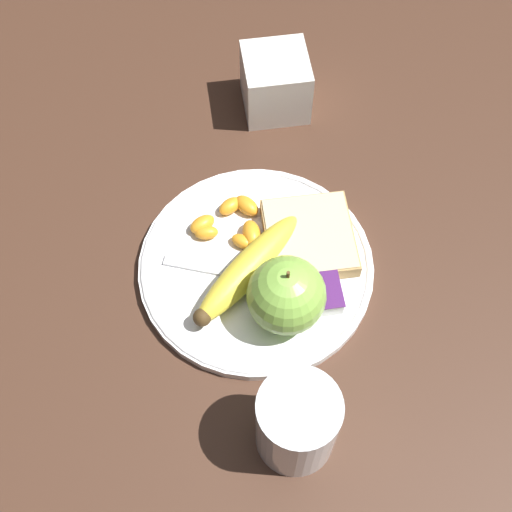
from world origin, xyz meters
TOP-DOWN VIEW (x-y plane):
  - ground_plane at (0.00, 0.00)m, footprint 3.00×3.00m
  - plate at (0.00, 0.00)m, footprint 0.27×0.27m
  - juice_glass at (-0.20, -0.01)m, footprint 0.08×0.08m
  - apple at (-0.06, -0.02)m, footprint 0.08×0.08m
  - banana at (-0.01, 0.01)m, footprint 0.14×0.15m
  - bread_slice at (0.02, -0.06)m, footprint 0.11×0.10m
  - fork at (-0.01, 0.01)m, footprint 0.08×0.16m
  - jam_packet at (-0.05, -0.07)m, footprint 0.05×0.04m
  - orange_segment_0 at (0.04, -0.00)m, footprint 0.03×0.02m
  - orange_segment_1 at (0.07, -0.00)m, footprint 0.04×0.04m
  - orange_segment_2 at (0.03, 0.01)m, footprint 0.03×0.03m
  - orange_segment_3 at (0.02, -0.00)m, footprint 0.03×0.03m
  - orange_segment_4 at (0.06, 0.05)m, footprint 0.03×0.04m
  - orange_segment_5 at (0.08, 0.02)m, footprint 0.03×0.03m
  - orange_segment_6 at (0.05, 0.05)m, footprint 0.02×0.03m
  - condiment_caddy at (0.24, -0.06)m, footprint 0.08×0.08m

SIDE VIEW (x-z plane):
  - ground_plane at x=0.00m, z-range 0.00..0.00m
  - plate at x=0.00m, z-range 0.00..0.02m
  - fork at x=-0.01m, z-range 0.01..0.02m
  - orange_segment_2 at x=0.03m, z-range 0.01..0.03m
  - orange_segment_3 at x=0.02m, z-range 0.01..0.03m
  - orange_segment_6 at x=0.05m, z-range 0.01..0.03m
  - orange_segment_5 at x=0.08m, z-range 0.01..0.03m
  - orange_segment_4 at x=0.06m, z-range 0.01..0.03m
  - orange_segment_1 at x=0.07m, z-range 0.01..0.03m
  - orange_segment_0 at x=0.04m, z-range 0.01..0.03m
  - jam_packet at x=-0.05m, z-range 0.01..0.03m
  - bread_slice at x=0.02m, z-range 0.01..0.03m
  - banana at x=-0.01m, z-range 0.01..0.05m
  - condiment_caddy at x=0.24m, z-range 0.00..0.08m
  - juice_glass at x=-0.20m, z-range 0.00..0.10m
  - apple at x=-0.06m, z-range 0.01..0.10m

